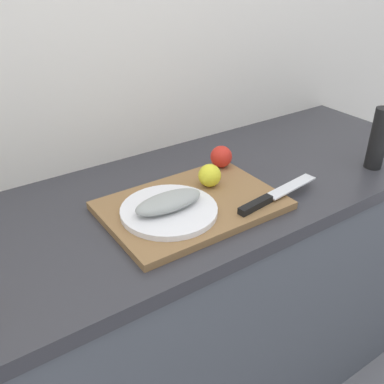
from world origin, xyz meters
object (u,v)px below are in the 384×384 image
Objects in this scene: cutting_board at (192,205)px; fish_fillet at (169,202)px; chef_knife at (269,198)px; lemon_0 at (210,175)px; white_plate at (169,211)px; pepper_mill at (379,139)px.

fish_fillet is at bearing -171.34° from cutting_board.
lemon_0 reaches higher than chef_knife.
cutting_board is at bearing 8.66° from white_plate.
white_plate is 3.84× the size of lemon_0.
fish_fillet is (-0.08, -0.01, 0.04)m from cutting_board.
white_plate is 1.28× the size of pepper_mill.
white_plate is 0.18m from lemon_0.
white_plate reaches higher than cutting_board.
lemon_0 is 0.33× the size of pepper_mill.
lemon_0 is at bearing 19.04° from white_plate.
white_plate is 0.03m from fish_fillet.
pepper_mill reaches higher than lemon_0.
cutting_board is at bearing 140.33° from chef_knife.
fish_fillet is at bearing 180.00° from white_plate.
chef_knife is 4.63× the size of lemon_0.
lemon_0 is (-0.08, 0.15, 0.02)m from chef_knife.
lemon_0 is at bearing 19.04° from fish_fillet.
cutting_board is 7.20× the size of lemon_0.
pepper_mill is at bearing -8.57° from white_plate.
fish_fillet is 2.88× the size of lemon_0.
white_plate is at bearing 0.00° from fish_fillet.
lemon_0 is (0.17, 0.06, -0.00)m from fish_fillet.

